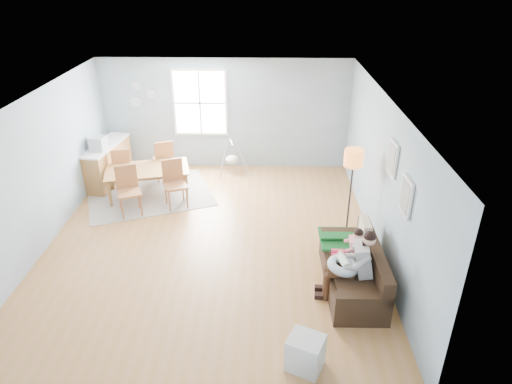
{
  "coord_description": "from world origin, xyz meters",
  "views": [
    {
      "loc": [
        1.0,
        -7.2,
        4.7
      ],
      "look_at": [
        0.82,
        0.06,
        1.0
      ],
      "focal_mm": 32.0,
      "sensor_mm": 36.0,
      "label": 1
    }
  ],
  "objects_px": {
    "storage_cube": "(305,353)",
    "chair_sw": "(128,187)",
    "floor_lamp": "(353,165)",
    "chair_se": "(174,180)",
    "monitor": "(98,143)",
    "sofa": "(355,272)",
    "chair_nw": "(122,165)",
    "counter": "(108,163)",
    "dining_table": "(149,182)",
    "father": "(353,263)",
    "baby_swing": "(232,159)",
    "toddler": "(351,246)",
    "chair_ne": "(164,158)"
  },
  "relations": [
    {
      "from": "chair_sw",
      "to": "counter",
      "type": "bearing_deg",
      "value": 121.54
    },
    {
      "from": "sofa",
      "to": "chair_se",
      "type": "height_order",
      "value": "chair_se"
    },
    {
      "from": "storage_cube",
      "to": "counter",
      "type": "distance_m",
      "value": 6.9
    },
    {
      "from": "chair_se",
      "to": "monitor",
      "type": "height_order",
      "value": "monitor"
    },
    {
      "from": "toddler",
      "to": "counter",
      "type": "height_order",
      "value": "toddler"
    },
    {
      "from": "sofa",
      "to": "storage_cube",
      "type": "height_order",
      "value": "sofa"
    },
    {
      "from": "father",
      "to": "chair_sw",
      "type": "xyz_separation_m",
      "value": [
        -4.13,
        2.61,
        -0.07
      ]
    },
    {
      "from": "counter",
      "to": "chair_sw",
      "type": "bearing_deg",
      "value": -58.46
    },
    {
      "from": "dining_table",
      "to": "counter",
      "type": "distance_m",
      "value": 1.3
    },
    {
      "from": "counter",
      "to": "baby_swing",
      "type": "distance_m",
      "value": 2.92
    },
    {
      "from": "toddler",
      "to": "monitor",
      "type": "xyz_separation_m",
      "value": [
        -5.1,
        3.29,
        0.43
      ]
    },
    {
      "from": "monitor",
      "to": "baby_swing",
      "type": "relative_size",
      "value": 0.38
    },
    {
      "from": "floor_lamp",
      "to": "baby_swing",
      "type": "height_order",
      "value": "floor_lamp"
    },
    {
      "from": "chair_nw",
      "to": "baby_swing",
      "type": "xyz_separation_m",
      "value": [
        2.45,
        0.84,
        -0.18
      ]
    },
    {
      "from": "dining_table",
      "to": "father",
      "type": "bearing_deg",
      "value": -54.42
    },
    {
      "from": "chair_se",
      "to": "monitor",
      "type": "distance_m",
      "value": 2.03
    },
    {
      "from": "sofa",
      "to": "counter",
      "type": "distance_m",
      "value": 6.39
    },
    {
      "from": "sofa",
      "to": "chair_ne",
      "type": "xyz_separation_m",
      "value": [
        -3.83,
        3.88,
        0.31
      ]
    },
    {
      "from": "floor_lamp",
      "to": "baby_swing",
      "type": "bearing_deg",
      "value": 130.45
    },
    {
      "from": "storage_cube",
      "to": "chair_ne",
      "type": "xyz_separation_m",
      "value": [
        -2.91,
        5.54,
        0.34
      ]
    },
    {
      "from": "sofa",
      "to": "floor_lamp",
      "type": "distance_m",
      "value": 1.97
    },
    {
      "from": "floor_lamp",
      "to": "chair_nw",
      "type": "height_order",
      "value": "floor_lamp"
    },
    {
      "from": "monitor",
      "to": "floor_lamp",
      "type": "bearing_deg",
      "value": -19.69
    },
    {
      "from": "toddler",
      "to": "baby_swing",
      "type": "relative_size",
      "value": 0.83
    },
    {
      "from": "floor_lamp",
      "to": "dining_table",
      "type": "bearing_deg",
      "value": 159.79
    },
    {
      "from": "floor_lamp",
      "to": "storage_cube",
      "type": "xyz_separation_m",
      "value": [
        -1.03,
        -3.24,
        -1.19
      ]
    },
    {
      "from": "sofa",
      "to": "father",
      "type": "height_order",
      "value": "father"
    },
    {
      "from": "father",
      "to": "chair_ne",
      "type": "xyz_separation_m",
      "value": [
        -3.71,
        4.15,
        -0.07
      ]
    },
    {
      "from": "counter",
      "to": "baby_swing",
      "type": "height_order",
      "value": "counter"
    },
    {
      "from": "dining_table",
      "to": "chair_se",
      "type": "xyz_separation_m",
      "value": [
        0.67,
        -0.43,
        0.27
      ]
    },
    {
      "from": "chair_se",
      "to": "counter",
      "type": "xyz_separation_m",
      "value": [
        -1.77,
        1.11,
        -0.11
      ]
    },
    {
      "from": "chair_se",
      "to": "monitor",
      "type": "xyz_separation_m",
      "value": [
        -1.8,
        0.79,
        0.5
      ]
    },
    {
      "from": "dining_table",
      "to": "chair_nw",
      "type": "height_order",
      "value": "chair_nw"
    },
    {
      "from": "dining_table",
      "to": "baby_swing",
      "type": "relative_size",
      "value": 1.9
    },
    {
      "from": "chair_se",
      "to": "chair_ne",
      "type": "xyz_separation_m",
      "value": [
        -0.46,
        1.2,
        -0.0
      ]
    },
    {
      "from": "sofa",
      "to": "floor_lamp",
      "type": "bearing_deg",
      "value": 85.91
    },
    {
      "from": "storage_cube",
      "to": "sofa",
      "type": "bearing_deg",
      "value": 61.0
    },
    {
      "from": "chair_sw",
      "to": "dining_table",
      "type": "bearing_deg",
      "value": 74.81
    },
    {
      "from": "father",
      "to": "chair_sw",
      "type": "relative_size",
      "value": 1.2
    },
    {
      "from": "chair_se",
      "to": "chair_nw",
      "type": "relative_size",
      "value": 1.07
    },
    {
      "from": "toddler",
      "to": "storage_cube",
      "type": "bearing_deg",
      "value": -114.78
    },
    {
      "from": "floor_lamp",
      "to": "counter",
      "type": "xyz_separation_m",
      "value": [
        -5.25,
        2.21,
        -0.96
      ]
    },
    {
      "from": "sofa",
      "to": "floor_lamp",
      "type": "relative_size",
      "value": 1.1
    },
    {
      "from": "storage_cube",
      "to": "chair_sw",
      "type": "relative_size",
      "value": 0.55
    },
    {
      "from": "chair_nw",
      "to": "chair_ne",
      "type": "bearing_deg",
      "value": 20.76
    },
    {
      "from": "storage_cube",
      "to": "chair_sw",
      "type": "height_order",
      "value": "chair_sw"
    },
    {
      "from": "chair_sw",
      "to": "chair_ne",
      "type": "relative_size",
      "value": 1.0
    },
    {
      "from": "toddler",
      "to": "counter",
      "type": "relative_size",
      "value": 0.46
    },
    {
      "from": "chair_nw",
      "to": "counter",
      "type": "bearing_deg",
      "value": 149.46
    },
    {
      "from": "floor_lamp",
      "to": "chair_se",
      "type": "distance_m",
      "value": 3.75
    }
  ]
}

